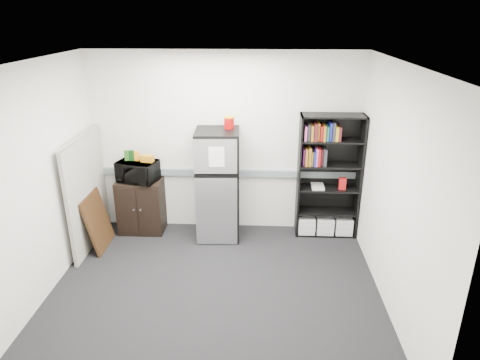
{
  "coord_description": "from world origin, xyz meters",
  "views": [
    {
      "loc": [
        0.52,
        -4.33,
        3.17
      ],
      "look_at": [
        0.26,
        0.9,
        1.11
      ],
      "focal_mm": 32.0,
      "sensor_mm": 36.0,
      "label": 1
    }
  ],
  "objects": [
    {
      "name": "microwave",
      "position": [
        -1.28,
        1.48,
        0.99
      ],
      "size": [
        0.64,
        0.51,
        0.31
      ],
      "primitive_type": "imported",
      "rotation": [
        0.0,
        0.0,
        -0.26
      ],
      "color": "black",
      "rests_on": "cabinet"
    },
    {
      "name": "wall_note",
      "position": [
        -0.35,
        1.74,
        1.55
      ],
      "size": [
        0.14,
        0.0,
        0.1
      ],
      "primitive_type": "cube",
      "color": "white",
      "rests_on": "wall_back"
    },
    {
      "name": "snack_box_a",
      "position": [
        -1.42,
        1.52,
        1.22
      ],
      "size": [
        0.08,
        0.06,
        0.15
      ],
      "primitive_type": "cube",
      "rotation": [
        0.0,
        0.0,
        0.15
      ],
      "color": "#225518",
      "rests_on": "microwave"
    },
    {
      "name": "snack_bag",
      "position": [
        -1.11,
        1.47,
        1.2
      ],
      "size": [
        0.2,
        0.13,
        0.1
      ],
      "primitive_type": "cube",
      "rotation": [
        0.0,
        0.0,
        -0.19
      ],
      "color": "#BC7A12",
      "rests_on": "microwave"
    },
    {
      "name": "cubicle_partition",
      "position": [
        -1.9,
        1.08,
        0.81
      ],
      "size": [
        0.06,
        1.3,
        1.62
      ],
      "color": "#9E988C",
      "rests_on": "floor"
    },
    {
      "name": "ceiling",
      "position": [
        0.0,
        0.0,
        2.7
      ],
      "size": [
        4.0,
        3.5,
        0.02
      ],
      "primitive_type": "cube",
      "color": "white",
      "rests_on": "wall_back"
    },
    {
      "name": "wall_left",
      "position": [
        -2.0,
        0.0,
        1.35
      ],
      "size": [
        0.02,
        3.5,
        2.7
      ],
      "primitive_type": "cube",
      "color": "white",
      "rests_on": "floor"
    },
    {
      "name": "refrigerator",
      "position": [
        -0.08,
        1.42,
        0.82
      ],
      "size": [
        0.64,
        0.67,
        1.64
      ],
      "rotation": [
        0.0,
        0.0,
        0.04
      ],
      "color": "black",
      "rests_on": "floor"
    },
    {
      "name": "wall_back",
      "position": [
        0.0,
        1.75,
        1.35
      ],
      "size": [
        4.0,
        0.02,
        2.7
      ],
      "primitive_type": "cube",
      "color": "white",
      "rests_on": "floor"
    },
    {
      "name": "snack_box_b",
      "position": [
        -1.35,
        1.52,
        1.22
      ],
      "size": [
        0.07,
        0.05,
        0.15
      ],
      "primitive_type": "cube",
      "rotation": [
        0.0,
        0.0,
        -0.02
      ],
      "color": "black",
      "rests_on": "microwave"
    },
    {
      "name": "cabinet",
      "position": [
        -1.28,
        1.5,
        0.42
      ],
      "size": [
        0.67,
        0.45,
        0.84
      ],
      "color": "black",
      "rests_on": "floor"
    },
    {
      "name": "floor",
      "position": [
        0.0,
        0.0,
        0.0
      ],
      "size": [
        4.0,
        4.0,
        0.0
      ],
      "primitive_type": "plane",
      "color": "black",
      "rests_on": "ground"
    },
    {
      "name": "framed_poster",
      "position": [
        -1.77,
        1.0,
        0.41
      ],
      "size": [
        0.21,
        0.63,
        0.8
      ],
      "rotation": [
        0.0,
        -0.22,
        0.0
      ],
      "color": "black",
      "rests_on": "floor"
    },
    {
      "name": "coffee_can",
      "position": [
        0.08,
        1.55,
        1.74
      ],
      "size": [
        0.14,
        0.14,
        0.19
      ],
      "color": "#9B0708",
      "rests_on": "refrigerator"
    },
    {
      "name": "snack_box_c",
      "position": [
        -1.28,
        1.52,
        1.22
      ],
      "size": [
        0.07,
        0.05,
        0.14
      ],
      "primitive_type": "cube",
      "rotation": [
        0.0,
        0.0,
        -0.01
      ],
      "color": "orange",
      "rests_on": "microwave"
    },
    {
      "name": "wall_right",
      "position": [
        2.0,
        0.0,
        1.35
      ],
      "size": [
        0.02,
        3.5,
        2.7
      ],
      "primitive_type": "cube",
      "color": "white",
      "rests_on": "floor"
    },
    {
      "name": "bookshelf",
      "position": [
        1.53,
        1.57,
        0.91
      ],
      "size": [
        0.9,
        0.34,
        1.85
      ],
      "color": "black",
      "rests_on": "floor"
    },
    {
      "name": "electrical_raceway",
      "position": [
        0.0,
        1.72,
        0.9
      ],
      "size": [
        3.92,
        0.05,
        0.1
      ],
      "primitive_type": "cube",
      "color": "gray",
      "rests_on": "wall_back"
    }
  ]
}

